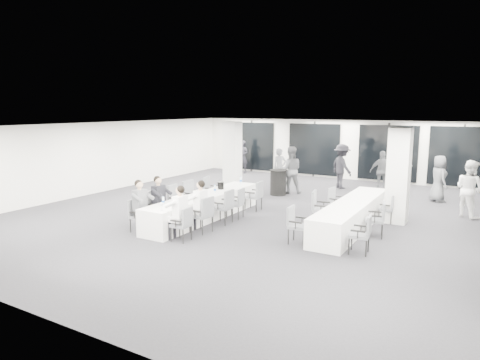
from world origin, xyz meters
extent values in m
cube|color=#25242A|center=(0.00, 0.00, -0.01)|extent=(14.00, 16.00, 0.02)
cube|color=silver|center=(0.00, 0.00, 2.81)|extent=(14.00, 16.00, 0.02)
cube|color=silver|center=(-7.01, 0.00, 1.40)|extent=(0.02, 16.00, 2.80)
cube|color=silver|center=(0.00, 8.01, 1.40)|extent=(14.00, 0.02, 2.80)
cube|color=silver|center=(0.00, -8.01, 1.40)|extent=(14.00, 0.02, 2.80)
cube|color=black|center=(0.00, 7.94, 1.35)|extent=(13.60, 0.06, 2.50)
cube|color=silver|center=(-2.80, 3.20, 1.40)|extent=(0.60, 0.60, 2.80)
cube|color=silver|center=(4.20, 1.00, 1.40)|extent=(0.60, 0.60, 2.80)
cube|color=white|center=(-0.94, -1.50, 0.38)|extent=(0.90, 5.00, 0.75)
cube|color=white|center=(3.22, -0.24, 0.38)|extent=(0.90, 5.00, 0.75)
cylinder|color=black|center=(-0.55, 2.93, 0.49)|extent=(0.62, 0.62, 0.97)
cylinder|color=black|center=(-0.55, 2.93, 0.97)|extent=(0.71, 0.71, 0.02)
cube|color=#585C61|center=(-1.69, -3.53, 0.42)|extent=(0.49, 0.51, 0.08)
cube|color=#585C61|center=(-1.90, -3.56, 0.68)|extent=(0.12, 0.44, 0.43)
cylinder|color=black|center=(-1.90, -3.37, 0.19)|extent=(0.03, 0.03, 0.39)
cylinder|color=black|center=(-1.85, -3.74, 0.19)|extent=(0.03, 0.03, 0.39)
cylinder|color=black|center=(-1.53, -3.31, 0.19)|extent=(0.03, 0.03, 0.39)
cylinder|color=black|center=(-1.48, -3.69, 0.19)|extent=(0.03, 0.03, 0.39)
cube|color=black|center=(-1.72, -3.29, 0.58)|extent=(0.32, 0.08, 0.04)
cube|color=black|center=(-1.66, -3.76, 0.58)|extent=(0.32, 0.08, 0.04)
cube|color=#585C61|center=(-1.69, -2.76, 0.48)|extent=(0.60, 0.61, 0.08)
cube|color=#585C61|center=(-1.92, -2.82, 0.76)|extent=(0.18, 0.49, 0.49)
cylinder|color=black|center=(-1.95, -2.61, 0.22)|extent=(0.04, 0.04, 0.43)
cylinder|color=black|center=(-1.85, -3.02, 0.22)|extent=(0.04, 0.04, 0.43)
cylinder|color=black|center=(-1.54, -2.50, 0.22)|extent=(0.04, 0.04, 0.43)
cylinder|color=black|center=(-1.44, -2.91, 0.22)|extent=(0.04, 0.04, 0.43)
cube|color=black|center=(-1.76, -2.50, 0.66)|extent=(0.36, 0.13, 0.04)
cube|color=black|center=(-1.63, -3.02, 0.66)|extent=(0.36, 0.13, 0.04)
cube|color=#585C61|center=(-1.69, -1.80, 0.48)|extent=(0.55, 0.57, 0.09)
cube|color=#585C61|center=(-1.93, -1.83, 0.77)|extent=(0.12, 0.50, 0.49)
cylinder|color=black|center=(-1.93, -1.61, 0.22)|extent=(0.04, 0.04, 0.44)
cylinder|color=black|center=(-1.88, -2.04, 0.22)|extent=(0.04, 0.04, 0.44)
cylinder|color=black|center=(-1.50, -1.56, 0.22)|extent=(0.04, 0.04, 0.44)
cylinder|color=black|center=(-1.45, -1.99, 0.22)|extent=(0.04, 0.04, 0.44)
cube|color=black|center=(-1.72, -1.53, 0.66)|extent=(0.37, 0.08, 0.04)
cube|color=black|center=(-1.66, -2.07, 0.66)|extent=(0.37, 0.08, 0.04)
cube|color=#585C61|center=(-1.69, -1.04, 0.49)|extent=(0.53, 0.55, 0.09)
cube|color=#585C61|center=(-1.93, -1.03, 0.79)|extent=(0.09, 0.50, 0.50)
cylinder|color=black|center=(-1.90, -0.81, 0.22)|extent=(0.04, 0.04, 0.45)
cylinder|color=black|center=(-1.92, -1.25, 0.22)|extent=(0.04, 0.04, 0.45)
cylinder|color=black|center=(-1.46, -0.84, 0.22)|extent=(0.04, 0.04, 0.45)
cylinder|color=black|center=(-1.48, -1.27, 0.22)|extent=(0.04, 0.04, 0.45)
cube|color=black|center=(-1.68, -0.77, 0.68)|extent=(0.37, 0.06, 0.04)
cube|color=black|center=(-1.71, -1.32, 0.68)|extent=(0.37, 0.06, 0.04)
cube|color=#585C61|center=(-1.69, 0.07, 0.48)|extent=(0.59, 0.61, 0.09)
cube|color=#585C61|center=(-1.92, 0.01, 0.77)|extent=(0.17, 0.49, 0.49)
cylinder|color=black|center=(-1.95, 0.23, 0.22)|extent=(0.04, 0.04, 0.44)
cylinder|color=black|center=(-1.85, -0.19, 0.22)|extent=(0.04, 0.04, 0.44)
cylinder|color=black|center=(-1.53, 0.32, 0.22)|extent=(0.04, 0.04, 0.44)
cylinder|color=black|center=(-1.44, -0.09, 0.22)|extent=(0.04, 0.04, 0.44)
cube|color=black|center=(-1.75, 0.33, 0.66)|extent=(0.36, 0.12, 0.04)
cube|color=black|center=(-1.63, -0.19, 0.66)|extent=(0.36, 0.12, 0.04)
cube|color=#585C61|center=(-0.19, -3.64, 0.42)|extent=(0.45, 0.46, 0.07)
cube|color=#585C61|center=(0.01, -3.63, 0.67)|extent=(0.07, 0.43, 0.43)
cylinder|color=black|center=(0.00, -3.81, 0.19)|extent=(0.03, 0.03, 0.38)
cylinder|color=black|center=(-0.02, -3.44, 0.19)|extent=(0.03, 0.03, 0.38)
cylinder|color=black|center=(-0.37, -3.83, 0.19)|extent=(0.03, 0.03, 0.38)
cylinder|color=black|center=(-0.39, -3.46, 0.19)|extent=(0.03, 0.03, 0.38)
cube|color=black|center=(-0.18, -3.87, 0.57)|extent=(0.32, 0.05, 0.04)
cube|color=black|center=(-0.20, -3.40, 0.57)|extent=(0.32, 0.05, 0.04)
cube|color=#585C61|center=(-0.19, -2.75, 0.47)|extent=(0.52, 0.54, 0.08)
cube|color=#585C61|center=(0.04, -2.77, 0.75)|extent=(0.10, 0.49, 0.48)
cylinder|color=black|center=(0.00, -2.97, 0.21)|extent=(0.04, 0.04, 0.43)
cylinder|color=black|center=(0.04, -2.56, 0.21)|extent=(0.04, 0.04, 0.43)
cylinder|color=black|center=(-0.42, -2.94, 0.21)|extent=(0.04, 0.04, 0.43)
cylinder|color=black|center=(-0.38, -2.52, 0.21)|extent=(0.04, 0.04, 0.43)
cube|color=black|center=(-0.21, -3.01, 0.65)|extent=(0.36, 0.07, 0.04)
cube|color=black|center=(-0.17, -2.49, 0.65)|extent=(0.36, 0.07, 0.04)
cube|color=#585C61|center=(-0.19, -1.67, 0.48)|extent=(0.50, 0.52, 0.08)
cube|color=#585C61|center=(0.04, -1.67, 0.76)|extent=(0.08, 0.49, 0.49)
cylinder|color=black|center=(0.03, -1.88, 0.22)|extent=(0.04, 0.04, 0.43)
cylinder|color=black|center=(0.02, -1.46, 0.22)|extent=(0.04, 0.04, 0.43)
cylinder|color=black|center=(-0.40, -1.89, 0.22)|extent=(0.04, 0.04, 0.43)
cylinder|color=black|center=(-0.41, -1.47, 0.22)|extent=(0.04, 0.04, 0.43)
cube|color=black|center=(-0.19, -1.94, 0.66)|extent=(0.36, 0.05, 0.04)
cube|color=black|center=(-0.20, -1.41, 0.66)|extent=(0.36, 0.05, 0.04)
cube|color=#585C61|center=(-0.19, -0.97, 0.44)|extent=(0.51, 0.53, 0.08)
cube|color=#585C61|center=(0.02, -0.94, 0.70)|extent=(0.12, 0.45, 0.45)
cylinder|color=black|center=(0.03, -1.14, 0.20)|extent=(0.04, 0.04, 0.40)
cylinder|color=black|center=(-0.02, -0.75, 0.20)|extent=(0.04, 0.04, 0.40)
cylinder|color=black|center=(-0.36, -1.19, 0.20)|extent=(0.04, 0.04, 0.40)
cylinder|color=black|center=(-0.41, -0.80, 0.20)|extent=(0.04, 0.04, 0.40)
cube|color=black|center=(-0.16, -1.21, 0.61)|extent=(0.34, 0.08, 0.04)
cube|color=black|center=(-0.23, -0.73, 0.61)|extent=(0.34, 0.08, 0.04)
cube|color=#585C61|center=(-0.19, 0.23, 0.46)|extent=(0.49, 0.51, 0.08)
cube|color=#585C61|center=(0.03, 0.23, 0.74)|extent=(0.08, 0.47, 0.47)
cylinder|color=black|center=(0.02, 0.03, 0.21)|extent=(0.04, 0.04, 0.42)
cylinder|color=black|center=(0.01, 0.44, 0.21)|extent=(0.04, 0.04, 0.42)
cylinder|color=black|center=(-0.39, 0.01, 0.21)|extent=(0.04, 0.04, 0.42)
cylinder|color=black|center=(-0.40, 0.42, 0.21)|extent=(0.04, 0.04, 0.42)
cube|color=black|center=(-0.18, -0.03, 0.63)|extent=(0.35, 0.05, 0.04)
cube|color=black|center=(-0.20, 0.48, 0.63)|extent=(0.35, 0.05, 0.04)
cube|color=#585C61|center=(2.47, -2.33, 0.44)|extent=(0.47, 0.49, 0.08)
cube|color=#585C61|center=(2.26, -2.34, 0.70)|extent=(0.08, 0.45, 0.45)
cylinder|color=black|center=(2.27, -2.14, 0.20)|extent=(0.04, 0.04, 0.40)
cylinder|color=black|center=(2.29, -2.53, 0.20)|extent=(0.04, 0.04, 0.40)
cylinder|color=black|center=(2.66, -2.12, 0.20)|extent=(0.04, 0.04, 0.40)
cylinder|color=black|center=(2.68, -2.51, 0.20)|extent=(0.04, 0.04, 0.40)
cube|color=black|center=(2.46, -2.08, 0.61)|extent=(0.33, 0.06, 0.04)
cube|color=black|center=(2.49, -2.57, 0.61)|extent=(0.33, 0.06, 0.04)
cube|color=#585C61|center=(2.47, -0.60, 0.49)|extent=(0.59, 0.61, 0.09)
cube|color=#585C61|center=(2.24, -0.65, 0.78)|extent=(0.16, 0.50, 0.50)
cylinder|color=black|center=(2.22, -0.43, 0.22)|extent=(0.04, 0.04, 0.45)
cylinder|color=black|center=(2.30, -0.86, 0.22)|extent=(0.04, 0.04, 0.45)
cylinder|color=black|center=(2.64, -0.34, 0.22)|extent=(0.04, 0.04, 0.45)
cylinder|color=black|center=(2.73, -0.77, 0.22)|extent=(0.04, 0.04, 0.45)
cube|color=black|center=(2.42, -0.33, 0.67)|extent=(0.37, 0.12, 0.04)
cube|color=black|center=(2.53, -0.87, 0.67)|extent=(0.37, 0.12, 0.04)
cube|color=#585C61|center=(2.47, 0.82, 0.42)|extent=(0.49, 0.51, 0.08)
cube|color=#585C61|center=(2.27, 0.85, 0.68)|extent=(0.11, 0.44, 0.43)
cylinder|color=black|center=(2.31, 1.03, 0.19)|extent=(0.03, 0.03, 0.39)
cylinder|color=black|center=(2.26, 0.66, 0.19)|extent=(0.03, 0.03, 0.39)
cylinder|color=black|center=(2.69, 0.98, 0.19)|extent=(0.03, 0.03, 0.39)
cylinder|color=black|center=(2.64, 0.61, 0.19)|extent=(0.03, 0.03, 0.39)
cube|color=black|center=(2.51, 1.06, 0.58)|extent=(0.32, 0.08, 0.04)
cube|color=black|center=(2.44, 0.59, 0.58)|extent=(0.32, 0.08, 0.04)
cube|color=#585C61|center=(3.97, -2.31, 0.43)|extent=(0.49, 0.51, 0.08)
cube|color=#585C61|center=(4.19, -2.28, 0.70)|extent=(0.10, 0.45, 0.44)
cylinder|color=black|center=(4.19, -2.48, 0.20)|extent=(0.03, 0.03, 0.40)
cylinder|color=black|center=(4.15, -2.09, 0.20)|extent=(0.03, 0.03, 0.40)
cylinder|color=black|center=(3.80, -2.52, 0.20)|extent=(0.03, 0.03, 0.40)
cylinder|color=black|center=(3.76, -2.13, 0.20)|extent=(0.03, 0.03, 0.40)
cube|color=black|center=(4.00, -2.55, 0.60)|extent=(0.33, 0.07, 0.04)
cube|color=black|center=(3.95, -2.07, 0.60)|extent=(0.33, 0.07, 0.04)
cube|color=#585C61|center=(3.97, -0.78, 0.45)|extent=(0.55, 0.56, 0.08)
cube|color=#585C61|center=(4.19, -0.73, 0.71)|extent=(0.16, 0.46, 0.46)
cylinder|color=black|center=(4.21, -0.93, 0.20)|extent=(0.04, 0.04, 0.41)
cylinder|color=black|center=(4.12, -0.55, 0.20)|extent=(0.04, 0.04, 0.41)
cylinder|color=black|center=(3.82, -1.02, 0.20)|extent=(0.04, 0.04, 0.41)
cylinder|color=black|center=(3.74, -0.63, 0.20)|extent=(0.04, 0.04, 0.41)
cube|color=black|center=(4.03, -1.02, 0.61)|extent=(0.34, 0.11, 0.04)
cube|color=black|center=(3.92, -0.54, 0.61)|extent=(0.34, 0.11, 0.04)
cube|color=#585C61|center=(3.97, 0.88, 0.41)|extent=(0.48, 0.49, 0.07)
cube|color=#585C61|center=(4.17, 0.85, 0.65)|extent=(0.12, 0.42, 0.41)
cylinder|color=black|center=(4.12, 0.67, 0.18)|extent=(0.03, 0.03, 0.37)
cylinder|color=black|center=(4.18, 1.03, 0.18)|extent=(0.03, 0.03, 0.37)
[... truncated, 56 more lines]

